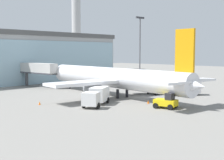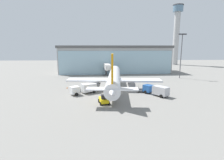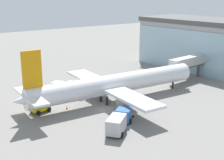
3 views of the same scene
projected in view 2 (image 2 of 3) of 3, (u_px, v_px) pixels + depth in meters
The scene contains 12 objects.
ground at pixel (123, 92), 49.96m from camera, with size 240.00×240.00×0.00m, color gray.
terminal_building at pixel (115, 59), 88.77m from camera, with size 55.59×18.83×13.36m.
jet_bridge at pixel (107, 67), 75.74m from camera, with size 3.27×12.10×5.51m.
control_tower at pixel (177, 31), 122.56m from camera, with size 7.22×7.22×41.12m.
apron_light_mast at pixel (181, 52), 70.52m from camera, with size 3.20×0.40×17.94m.
airplane at pixel (114, 78), 52.81m from camera, with size 27.99×38.82×11.37m.
catering_truck at pixel (84, 88), 48.27m from camera, with size 7.38×5.67×2.65m.
fuel_truck at pixel (156, 90), 46.54m from camera, with size 6.12×7.17×2.65m.
baggage_cart at pixel (141, 90), 50.51m from camera, with size 2.07×3.04×1.50m.
pushback_tug at pixel (104, 100), 39.72m from camera, with size 2.72×3.50×2.30m.
safety_cone_nose at pixel (109, 97), 44.31m from camera, with size 0.36×0.36×0.55m, color orange.
safety_cone_wingtip at pixel (67, 88), 54.42m from camera, with size 0.36×0.36×0.55m, color orange.
Camera 2 is at (-5.01, -48.25, 12.82)m, focal length 28.00 mm.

